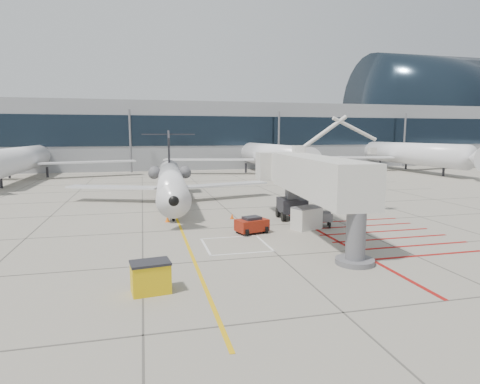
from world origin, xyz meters
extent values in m
plane|color=gray|center=(0.00, 0.00, 0.00)|extent=(260.00, 260.00, 0.00)
cone|color=orange|center=(-5.96, 7.21, 0.26)|extent=(0.37, 0.37, 0.52)
cone|color=#E04E0B|center=(-0.43, 7.16, 0.23)|extent=(0.33, 0.33, 0.46)
cube|color=gray|center=(10.00, 70.00, 7.00)|extent=(180.00, 28.00, 14.00)
cube|color=black|center=(10.00, 55.95, 8.00)|extent=(180.00, 0.10, 6.00)
camera|label=1|loc=(-7.79, -26.13, 7.24)|focal=30.00mm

